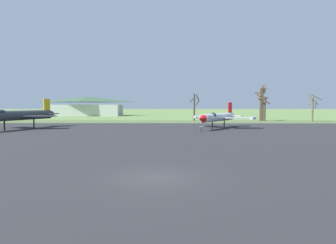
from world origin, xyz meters
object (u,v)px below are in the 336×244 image
jet_fighter_front_left (17,115)px  jet_fighter_rear_center (218,117)px  visitor_building (86,106)px  info_placard_rear_center (201,129)px

jet_fighter_front_left → jet_fighter_rear_center: bearing=4.8°
jet_fighter_front_left → jet_fighter_rear_center: 31.47m
visitor_building → info_placard_rear_center: bearing=-60.6°
jet_fighter_front_left → jet_fighter_rear_center: jet_fighter_front_left is taller
jet_fighter_rear_center → visitor_building: (-40.12, 58.14, 1.54)m
jet_fighter_rear_center → visitor_building: size_ratio=0.44×
jet_fighter_front_left → info_placard_rear_center: (27.93, -4.39, -1.66)m
visitor_building → jet_fighter_rear_center: bearing=-55.4°
jet_fighter_rear_center → info_placard_rear_center: (-3.43, -7.01, -1.31)m
jet_fighter_front_left → visitor_building: visitor_building is taller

